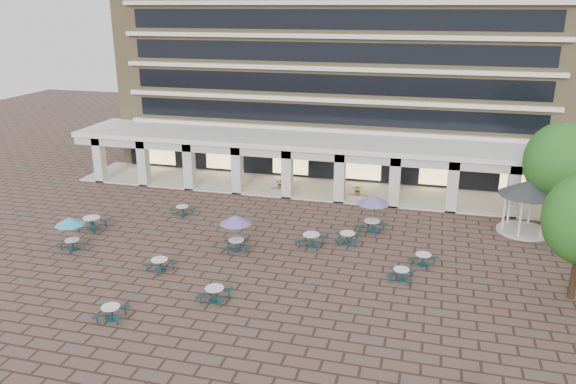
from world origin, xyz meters
name	(u,v)px	position (x,y,z in m)	size (l,w,h in m)	color
ground	(268,266)	(0.00, 0.00, 0.00)	(120.00, 120.00, 0.00)	brown
apartment_building	(345,29)	(0.00, 25.47, 12.60)	(40.00, 15.50, 25.20)	#8E7A50
retail_arcade	(320,155)	(0.00, 14.80, 3.00)	(42.00, 6.60, 4.40)	white
picnic_table_0	(160,264)	(-5.92, -2.21, 0.43)	(1.96, 1.96, 0.72)	#13393A
picnic_table_2	(215,293)	(-1.51, -4.67, 0.45)	(1.72, 1.72, 0.75)	#13393A
picnic_table_4	(70,222)	(-12.64, -0.92, 1.84)	(1.87, 1.87, 2.16)	#13393A
picnic_table_5	(111,312)	(-5.75, -7.68, 0.41)	(1.71, 1.71, 0.69)	#13393A
picnic_table_6	(236,221)	(-2.56, 1.59, 2.00)	(2.04, 2.04, 2.36)	#13393A
picnic_table_7	(401,273)	(7.76, 0.18, 0.40)	(1.61, 1.61, 0.67)	#13393A
picnic_table_8	(92,222)	(-13.39, 2.38, 0.52)	(2.03, 2.03, 0.87)	#13393A
picnic_table_9	(311,239)	(1.85, 3.46, 0.49)	(1.99, 1.99, 0.83)	#13393A
picnic_table_10	(347,237)	(4.02, 4.44, 0.45)	(1.77, 1.77, 0.75)	#13393A
picnic_table_11	(373,201)	(5.33, 6.87, 2.22)	(2.26, 2.26, 2.61)	#13393A
picnic_table_12	(182,210)	(-8.55, 6.54, 0.40)	(1.85, 1.85, 0.68)	#13393A
picnic_table_13	(423,258)	(8.89, 2.47, 0.42)	(1.88, 1.88, 0.70)	#13393A
gazebo	(528,194)	(15.32, 9.47, 2.74)	(3.91, 3.91, 3.63)	beige
tree_east_c	(559,162)	(17.05, 10.24, 4.89)	(4.50, 4.50, 7.50)	#392516
planter_left	(281,188)	(-2.78, 12.90, 0.59)	(1.50, 0.68, 1.36)	gray
planter_right	(358,194)	(3.49, 12.90, 0.56)	(1.50, 0.65, 1.33)	gray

